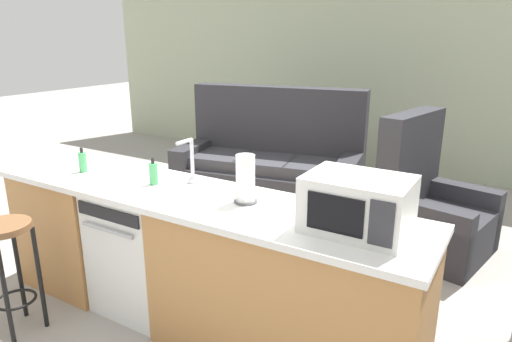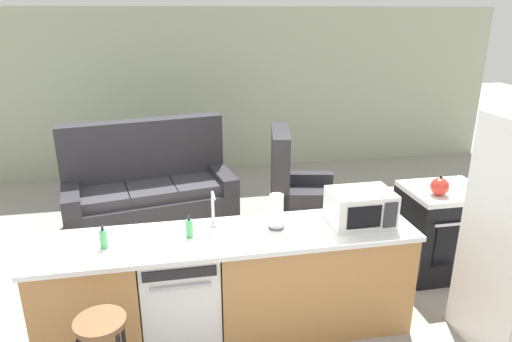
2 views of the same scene
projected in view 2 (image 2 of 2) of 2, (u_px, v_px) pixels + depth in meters
ground_plane at (214, 333)px, 3.79m from camera, size 24.00×24.00×0.00m
wall_back at (203, 92)px, 7.30m from camera, size 10.00×0.06×2.60m
kitchen_counter at (242, 287)px, 3.69m from camera, size 2.94×0.66×0.90m
dishwasher at (181, 293)px, 3.60m from camera, size 0.58×0.61×0.84m
stove_range at (441, 230)px, 4.57m from camera, size 0.76×0.68×0.90m
microwave at (360, 207)px, 3.66m from camera, size 0.50×0.37×0.28m
sink_faucet at (213, 212)px, 3.60m from camera, size 0.07×0.18×0.30m
paper_towel_roll at (276, 212)px, 3.59m from camera, size 0.14×0.14×0.28m
soap_bottle at (189, 228)px, 3.46m from camera, size 0.06×0.06×0.18m
dish_soap_bottle at (104, 239)px, 3.30m from camera, size 0.06×0.06×0.18m
kettle at (440, 186)px, 4.25m from camera, size 0.21×0.17×0.19m
couch at (149, 192)px, 5.68m from camera, size 2.13×1.25×1.27m
armchair at (296, 197)px, 5.65m from camera, size 0.96×1.00×1.20m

